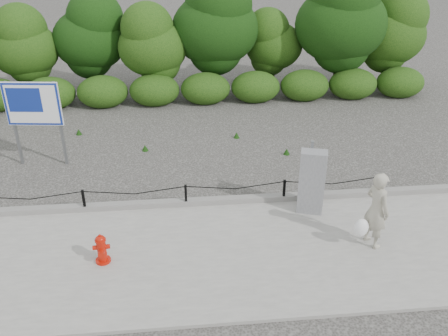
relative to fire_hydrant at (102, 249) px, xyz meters
name	(u,v)px	position (x,y,z in m)	size (l,w,h in m)	color
ground	(186,208)	(1.81, 2.04, -0.41)	(90.00, 90.00, 0.00)	#2D2B28
sidewalk	(189,257)	(1.81, 0.04, -0.37)	(14.00, 4.00, 0.08)	gray
curb	(186,202)	(1.81, 2.09, -0.26)	(14.00, 0.22, 0.14)	slate
chain_barrier	(186,193)	(1.81, 2.04, 0.05)	(10.06, 0.06, 0.60)	black
treeline	(199,31)	(2.65, 10.93, 2.15)	(20.34, 3.68, 5.00)	black
fire_hydrant	(102,249)	(0.00, 0.00, 0.00)	(0.36, 0.37, 0.68)	#B41406
pedestrian	(376,211)	(5.85, 0.05, 0.54)	(0.82, 0.76, 1.78)	#A49E8C
utility_cabinet	(312,182)	(4.84, 1.51, 0.49)	(0.69, 0.52, 1.80)	gray
advertising_sign	(33,108)	(-2.35, 4.89, 1.39)	(1.58, 0.30, 2.54)	slate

